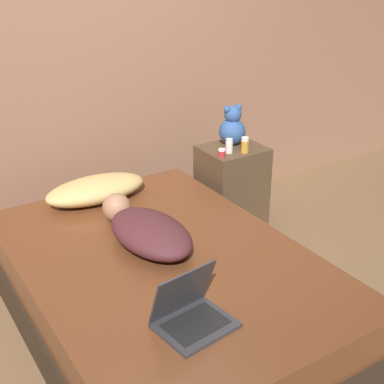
# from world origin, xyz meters

# --- Properties ---
(ground_plane) EXTENTS (12.00, 12.00, 0.00)m
(ground_plane) POSITION_xyz_m (0.00, 0.00, 0.00)
(ground_plane) COLOR brown
(wall_back) EXTENTS (8.00, 0.06, 2.60)m
(wall_back) POSITION_xyz_m (0.00, 1.28, 1.30)
(wall_back) COLOR #996B51
(wall_back) RESTS_ON ground_plane
(bed) EXTENTS (1.38, 2.00, 0.45)m
(bed) POSITION_xyz_m (0.00, 0.00, 0.22)
(bed) COLOR #2D2319
(bed) RESTS_ON ground_plane
(nightstand) EXTENTS (0.42, 0.36, 0.63)m
(nightstand) POSITION_xyz_m (0.96, 0.70, 0.32)
(nightstand) COLOR brown
(nightstand) RESTS_ON ground_plane
(pillow) EXTENTS (0.64, 0.31, 0.15)m
(pillow) POSITION_xyz_m (-0.02, 0.80, 0.52)
(pillow) COLOR tan
(pillow) RESTS_ON bed
(person_lying) EXTENTS (0.38, 0.75, 0.17)m
(person_lying) POSITION_xyz_m (-0.01, 0.16, 0.53)
(person_lying) COLOR #4C2328
(person_lying) RESTS_ON bed
(laptop) EXTENTS (0.34, 0.29, 0.25)m
(laptop) POSITION_xyz_m (-0.17, -0.53, 0.50)
(laptop) COLOR #333338
(laptop) RESTS_ON bed
(teddy_bear) EXTENTS (0.18, 0.18, 0.28)m
(teddy_bear) POSITION_xyz_m (1.00, 0.77, 0.76)
(teddy_bear) COLOR #335693
(teddy_bear) RESTS_ON nightstand
(bottle_amber) EXTENTS (0.05, 0.05, 0.11)m
(bottle_amber) POSITION_xyz_m (0.97, 0.59, 0.68)
(bottle_amber) COLOR gold
(bottle_amber) RESTS_ON nightstand
(bottle_red) EXTENTS (0.05, 0.05, 0.06)m
(bottle_red) POSITION_xyz_m (0.79, 0.60, 0.66)
(bottle_red) COLOR #B72D2D
(bottle_red) RESTS_ON nightstand
(bottle_white) EXTENTS (0.05, 0.05, 0.10)m
(bottle_white) POSITION_xyz_m (0.88, 0.64, 0.68)
(bottle_white) COLOR white
(bottle_white) RESTS_ON nightstand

